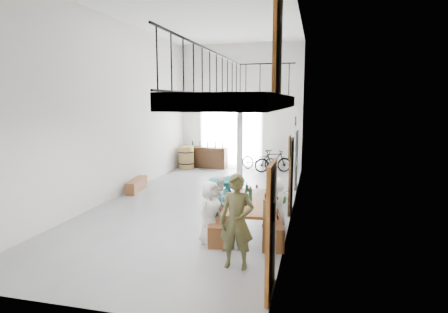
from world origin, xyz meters
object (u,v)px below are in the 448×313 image
(bench_inner, at_px, (218,223))
(serving_counter, at_px, (208,158))
(side_bench, at_px, (137,185))
(oak_barrel, at_px, (186,158))
(host_standing, at_px, (237,221))
(bicycle_near, at_px, (259,160))
(tasting_table, at_px, (249,204))

(bench_inner, xyz_separation_m, serving_counter, (-2.62, 8.10, 0.24))
(side_bench, distance_m, serving_counter, 4.95)
(bench_inner, xyz_separation_m, oak_barrel, (-3.48, 7.62, 0.28))
(side_bench, distance_m, host_standing, 6.71)
(side_bench, relative_size, bicycle_near, 0.81)
(tasting_table, height_order, oak_barrel, oak_barrel)
(tasting_table, bearing_deg, bicycle_near, 90.87)
(bench_inner, distance_m, host_standing, 1.94)
(tasting_table, height_order, bicycle_near, bicycle_near)
(side_bench, height_order, oak_barrel, oak_barrel)
(tasting_table, height_order, serving_counter, serving_counter)
(side_bench, relative_size, oak_barrel, 1.39)
(side_bench, xyz_separation_m, bicycle_near, (3.45, 4.77, 0.26))
(bicycle_near, bearing_deg, serving_counter, 109.81)
(tasting_table, xyz_separation_m, oak_barrel, (-4.17, 7.55, -0.20))
(tasting_table, bearing_deg, bench_inner, 179.77)
(side_bench, bearing_deg, oak_barrel, 86.96)
(bench_inner, distance_m, oak_barrel, 8.38)
(bench_inner, bearing_deg, tasting_table, -5.40)
(bicycle_near, bearing_deg, side_bench, 165.12)
(tasting_table, distance_m, serving_counter, 8.70)
(bench_inner, height_order, host_standing, host_standing)
(side_bench, height_order, bicycle_near, bicycle_near)
(tasting_table, distance_m, host_standing, 1.74)
(side_bench, relative_size, host_standing, 0.81)
(serving_counter, distance_m, bicycle_near, 2.37)
(host_standing, bearing_deg, oak_barrel, 114.91)
(serving_counter, bearing_deg, side_bench, -97.84)
(tasting_table, xyz_separation_m, bench_inner, (-0.69, -0.07, -0.48))
(serving_counter, bearing_deg, bench_inner, -67.19)
(serving_counter, bearing_deg, host_standing, -65.90)
(bench_inner, relative_size, oak_barrel, 1.93)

